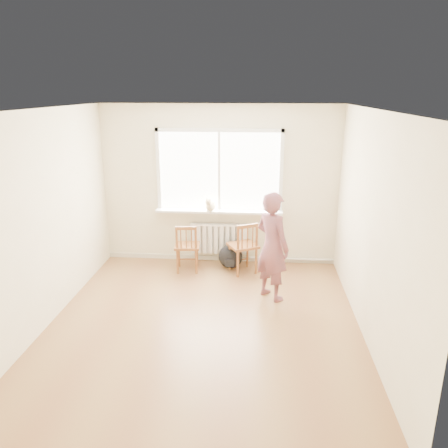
% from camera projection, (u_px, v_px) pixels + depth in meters
% --- Properties ---
extents(floor, '(4.50, 4.50, 0.00)m').
position_uv_depth(floor, '(204.00, 324.00, 5.65)').
color(floor, olive).
rests_on(floor, ground).
extents(ceiling, '(4.50, 4.50, 0.00)m').
position_uv_depth(ceiling, '(200.00, 110.00, 4.86)').
color(ceiling, white).
rests_on(ceiling, back_wall).
extents(back_wall, '(4.00, 0.01, 2.70)m').
position_uv_depth(back_wall, '(219.00, 186.00, 7.40)').
color(back_wall, beige).
rests_on(back_wall, ground).
extents(window, '(2.12, 0.05, 1.42)m').
position_uv_depth(window, '(219.00, 168.00, 7.28)').
color(window, white).
rests_on(window, back_wall).
extents(windowsill, '(2.15, 0.22, 0.04)m').
position_uv_depth(windowsill, '(219.00, 211.00, 7.42)').
color(windowsill, white).
rests_on(windowsill, back_wall).
extents(radiator, '(1.00, 0.12, 0.55)m').
position_uv_depth(radiator, '(219.00, 238.00, 7.58)').
color(radiator, white).
rests_on(radiator, back_wall).
extents(heating_pipe, '(1.40, 0.04, 0.04)m').
position_uv_depth(heating_pipe, '(291.00, 259.00, 7.62)').
color(heating_pipe, silver).
rests_on(heating_pipe, back_wall).
extents(baseboard, '(4.00, 0.03, 0.08)m').
position_uv_depth(baseboard, '(220.00, 258.00, 7.77)').
color(baseboard, beige).
rests_on(baseboard, ground).
extents(chair_left, '(0.44, 0.42, 0.82)m').
position_uv_depth(chair_left, '(187.00, 248.00, 7.19)').
color(chair_left, '#98602C').
rests_on(chair_left, floor).
extents(chair_right, '(0.57, 0.56, 0.87)m').
position_uv_depth(chair_right, '(244.00, 248.00, 7.12)').
color(chair_right, '#98602C').
rests_on(chair_right, floor).
extents(person, '(0.67, 0.68, 1.58)m').
position_uv_depth(person, '(272.00, 246.00, 6.17)').
color(person, '#C34153').
rests_on(person, floor).
extents(cat, '(0.21, 0.38, 0.26)m').
position_uv_depth(cat, '(210.00, 205.00, 7.31)').
color(cat, beige).
rests_on(cat, windowsill).
extents(backpack, '(0.50, 0.45, 0.41)m').
position_uv_depth(backpack, '(231.00, 257.00, 7.39)').
color(backpack, black).
rests_on(backpack, floor).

